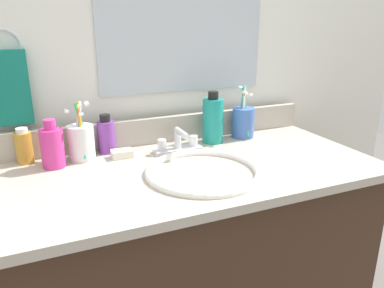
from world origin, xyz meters
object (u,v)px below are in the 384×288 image
(hand_towel, at_px, (10,88))
(cup_blue_plastic, at_px, (243,122))
(faucet, at_px, (179,144))
(cup_white_ceramic, at_px, (81,141))
(bottle_soap_pink, at_px, (52,147))
(soap_bar, at_px, (122,154))
(bottle_mouthwash_teal, at_px, (213,120))
(bottle_cream_purple, at_px, (106,136))
(bottle_oil_amber, at_px, (24,147))

(hand_towel, bearing_deg, cup_blue_plastic, -6.39)
(faucet, xyz_separation_m, cup_white_ceramic, (-0.30, 0.06, 0.03))
(faucet, xyz_separation_m, cup_blue_plastic, (0.28, 0.06, 0.03))
(bottle_soap_pink, distance_m, soap_bar, 0.21)
(hand_towel, bearing_deg, bottle_soap_pink, -52.41)
(hand_towel, xyz_separation_m, bottle_mouthwash_teal, (0.62, -0.09, -0.14))
(bottle_cream_purple, distance_m, cup_blue_plastic, 0.49)
(bottle_soap_pink, xyz_separation_m, bottle_cream_purple, (0.17, 0.07, -0.01))
(cup_white_ceramic, distance_m, soap_bar, 0.13)
(bottle_cream_purple, relative_size, cup_white_ceramic, 0.69)
(bottle_soap_pink, bearing_deg, cup_white_ceramic, 20.79)
(hand_towel, relative_size, bottle_oil_amber, 2.03)
(bottle_mouthwash_teal, xyz_separation_m, soap_bar, (-0.33, -0.03, -0.07))
(hand_towel, bearing_deg, faucet, -17.03)
(cup_white_ceramic, xyz_separation_m, soap_bar, (0.12, -0.03, -0.05))
(cup_blue_plastic, height_order, cup_white_ceramic, cup_blue_plastic)
(bottle_oil_amber, relative_size, cup_white_ceramic, 0.59)
(cup_blue_plastic, bearing_deg, faucet, -167.51)
(bottle_cream_purple, bearing_deg, bottle_soap_pink, -158.34)
(cup_blue_plastic, bearing_deg, bottle_oil_amber, 177.42)
(bottle_oil_amber, xyz_separation_m, cup_blue_plastic, (0.74, -0.03, 0.01))
(soap_bar, bearing_deg, cup_blue_plastic, 4.61)
(bottle_soap_pink, xyz_separation_m, cup_blue_plastic, (0.66, 0.04, -0.00))
(cup_white_ceramic, bearing_deg, faucet, -10.96)
(bottle_mouthwash_teal, relative_size, bottle_oil_amber, 1.66)
(hand_towel, distance_m, faucet, 0.53)
(bottle_oil_amber, distance_m, cup_blue_plastic, 0.74)
(cup_white_ceramic, bearing_deg, bottle_oil_amber, 167.16)
(bottle_oil_amber, bearing_deg, cup_white_ceramic, -12.84)
(bottle_soap_pink, distance_m, cup_white_ceramic, 0.09)
(cup_blue_plastic, bearing_deg, cup_white_ceramic, -179.62)
(hand_towel, xyz_separation_m, bottle_cream_purple, (0.26, -0.05, -0.16))
(hand_towel, height_order, bottle_soap_pink, hand_towel)
(faucet, bearing_deg, soap_bar, 172.34)
(faucet, bearing_deg, hand_towel, 162.97)
(faucet, bearing_deg, cup_blue_plastic, 12.49)
(cup_white_ceramic, bearing_deg, bottle_soap_pink, -159.21)
(bottle_mouthwash_teal, relative_size, bottle_cream_purple, 1.43)
(bottle_oil_amber, distance_m, cup_white_ceramic, 0.17)
(soap_bar, bearing_deg, bottle_oil_amber, 165.85)
(cup_blue_plastic, bearing_deg, hand_towel, 173.61)
(bottle_soap_pink, xyz_separation_m, cup_white_ceramic, (0.09, 0.03, -0.00))
(bottle_cream_purple, relative_size, soap_bar, 1.97)
(faucet, bearing_deg, cup_white_ceramic, 169.04)
(bottle_soap_pink, height_order, cup_blue_plastic, cup_blue_plastic)
(bottle_mouthwash_teal, xyz_separation_m, bottle_cream_purple, (-0.36, 0.04, -0.02))
(hand_towel, height_order, faucet, hand_towel)
(bottle_oil_amber, height_order, soap_bar, bottle_oil_amber)
(faucet, height_order, soap_bar, faucet)
(soap_bar, bearing_deg, bottle_cream_purple, 116.16)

